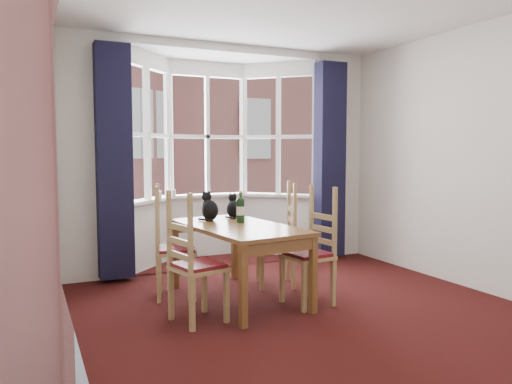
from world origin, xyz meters
TOP-DOWN VIEW (x-y plane):
  - floor at (0.00, 0.00)m, footprint 4.50×4.50m
  - wall_left at (-2.00, 0.00)m, footprint 0.00×4.50m
  - wall_right at (2.00, 0.00)m, footprint 0.00×4.50m
  - wall_back_pier_left at (-1.65, 2.25)m, footprint 0.70×0.12m
  - wall_back_pier_right at (1.65, 2.25)m, footprint 0.70×0.12m
  - bay_window at (0.00, 2.75)m, footprint 2.76×0.94m
  - curtain_left at (-1.42, 2.07)m, footprint 0.38×0.22m
  - curtain_right at (1.42, 2.07)m, footprint 0.38×0.22m
  - dining_table at (-0.43, 0.86)m, footprint 1.02×1.65m
  - chair_left_near at (-1.08, 0.39)m, footprint 0.48×0.50m
  - chair_left_far at (-1.06, 1.22)m, footprint 0.50×0.51m
  - chair_right_near at (0.20, 0.44)m, footprint 0.44×0.46m
  - chair_right_far at (0.22, 1.13)m, footprint 0.51×0.53m
  - cat_left at (-0.56, 1.33)m, footprint 0.19×0.25m
  - cat_right at (-0.27, 1.39)m, footprint 0.18×0.23m
  - wine_bottle at (-0.34, 1.01)m, footprint 0.08×0.08m
  - candle_tall at (-0.79, 2.60)m, footprint 0.06×0.06m
  - candle_short at (-0.67, 2.63)m, footprint 0.06×0.06m
  - candle_extra at (-0.59, 2.65)m, footprint 0.05×0.05m
  - street at (0.00, 32.25)m, footprint 80.00×80.00m
  - tenement_building at (0.00, 14.01)m, footprint 18.40×7.80m

SIDE VIEW (x-z plane):
  - street at x=0.00m, z-range -6.00..-6.00m
  - floor at x=0.00m, z-range 0.00..0.00m
  - chair_left_near at x=-1.08m, z-range 0.01..0.93m
  - chair_left_far at x=-1.06m, z-range 0.01..0.93m
  - chair_right_near at x=0.20m, z-range 0.01..0.93m
  - chair_right_far at x=0.22m, z-range 0.01..0.93m
  - dining_table at x=-0.43m, z-range 0.29..1.04m
  - cat_right at x=-0.27m, z-range 0.71..1.00m
  - cat_left at x=-0.56m, z-range 0.71..1.03m
  - wine_bottle at x=-0.34m, z-range 0.72..1.05m
  - candle_tall at x=-0.79m, z-range 0.87..0.97m
  - candle_short at x=-0.67m, z-range 0.87..0.98m
  - candle_extra at x=-0.59m, z-range 0.87..0.98m
  - curtain_left at x=-1.42m, z-range 0.05..2.65m
  - curtain_right at x=1.42m, z-range 0.05..2.65m
  - wall_left at x=-2.00m, z-range -0.85..3.65m
  - wall_right at x=2.00m, z-range -0.85..3.65m
  - wall_back_pier_left at x=-1.65m, z-range 0.00..2.80m
  - wall_back_pier_right at x=1.65m, z-range 0.00..2.80m
  - bay_window at x=0.00m, z-range 0.00..2.80m
  - tenement_building at x=0.00m, z-range -6.00..9.20m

